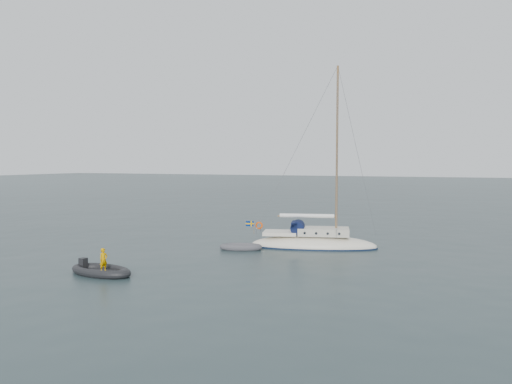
% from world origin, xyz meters
% --- Properties ---
extents(ground, '(300.00, 300.00, 0.00)m').
position_xyz_m(ground, '(0.00, 0.00, 0.00)').
color(ground, black).
rests_on(ground, ground).
extents(sailboat, '(8.35, 2.50, 11.88)m').
position_xyz_m(sailboat, '(1.72, 1.22, 0.90)').
color(sailboat, '#EFE5CC').
rests_on(sailboat, ground).
extents(dinghy, '(2.66, 1.20, 0.38)m').
position_xyz_m(dinghy, '(-2.26, -1.19, 0.17)').
color(dinghy, '#4B4A50').
rests_on(dinghy, ground).
extents(rib, '(3.58, 1.63, 1.32)m').
position_xyz_m(rib, '(-5.81, -9.93, 0.21)').
color(rib, black).
rests_on(rib, ground).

